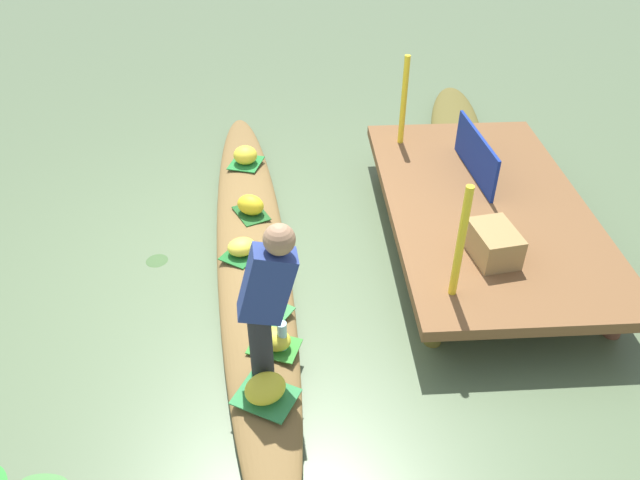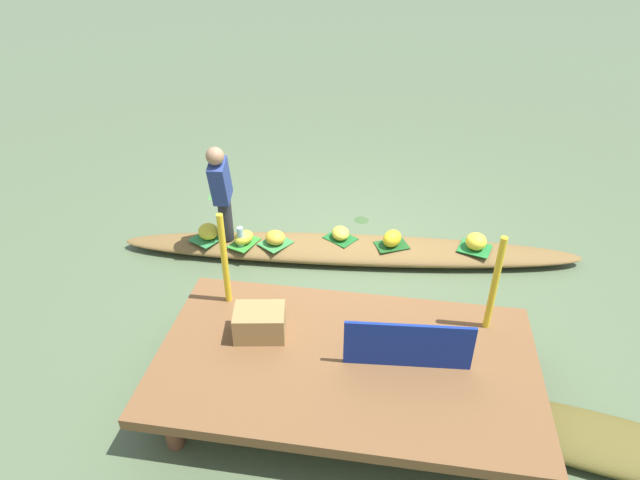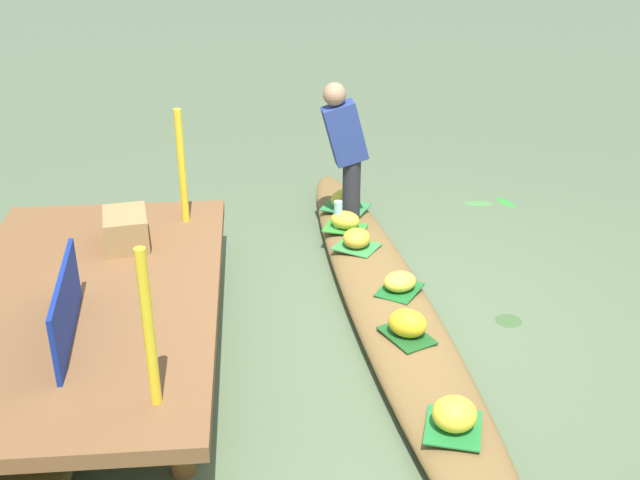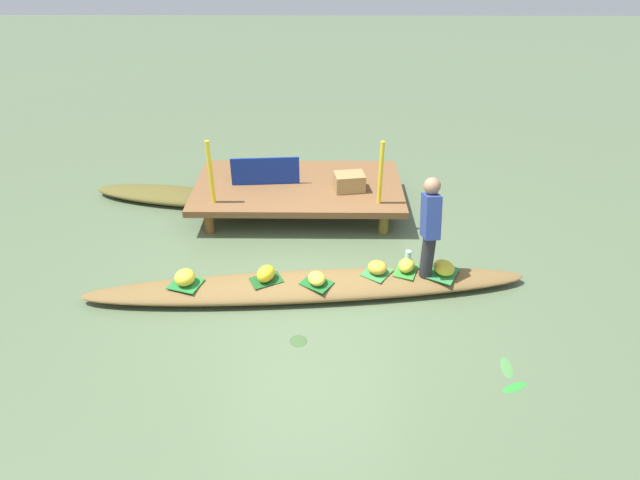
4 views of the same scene
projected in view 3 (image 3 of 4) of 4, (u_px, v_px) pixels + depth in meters
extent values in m
plane|color=#536646|center=(391.00, 321.00, 5.88)|extent=(40.00, 40.00, 0.00)
cube|color=brown|center=(86.00, 303.00, 5.35)|extent=(3.20, 1.80, 0.10)
cylinder|color=brown|center=(182.00, 448.00, 4.36)|extent=(0.14, 0.14, 0.34)
cylinder|color=brown|center=(203.00, 245.00, 6.65)|extent=(0.14, 0.14, 0.34)
cylinder|color=brown|center=(30.00, 251.00, 6.54)|extent=(0.14, 0.14, 0.34)
ellipsoid|color=brown|center=(392.00, 310.00, 5.83)|extent=(5.54, 1.11, 0.19)
cube|color=#378440|center=(357.00, 247.00, 6.55)|extent=(0.43, 0.45, 0.01)
ellipsoid|color=gold|center=(357.00, 238.00, 6.52)|extent=(0.33, 0.33, 0.16)
cube|color=#217732|center=(453.00, 427.00, 4.48)|extent=(0.44, 0.41, 0.01)
ellipsoid|color=yellow|center=(455.00, 414.00, 4.43)|extent=(0.27, 0.28, 0.19)
cube|color=#2E8143|center=(346.00, 207.00, 7.29)|extent=(0.47, 0.50, 0.01)
ellipsoid|color=yellow|center=(346.00, 199.00, 7.26)|extent=(0.35, 0.37, 0.17)
cube|color=#1B6326|center=(399.00, 290.00, 5.90)|extent=(0.44, 0.42, 0.01)
ellipsoid|color=yellow|center=(400.00, 282.00, 5.87)|extent=(0.27, 0.30, 0.15)
cube|color=#32862D|center=(345.00, 228.00, 6.88)|extent=(0.36, 0.43, 0.01)
ellipsoid|color=yellow|center=(345.00, 220.00, 6.85)|extent=(0.29, 0.32, 0.16)
cube|color=#1C5320|center=(407.00, 335.00, 5.34)|extent=(0.45, 0.39, 0.01)
ellipsoid|color=yellow|center=(407.00, 323.00, 5.30)|extent=(0.30, 0.33, 0.19)
cylinder|color=#28282D|center=(351.00, 189.00, 6.97)|extent=(0.16, 0.16, 0.55)
cube|color=navy|center=(345.00, 133.00, 6.73)|extent=(0.21, 0.42, 0.57)
sphere|color=#9E7556|center=(335.00, 94.00, 6.56)|extent=(0.20, 0.20, 0.20)
cylinder|color=#A6D9DC|center=(338.00, 215.00, 6.84)|extent=(0.07, 0.07, 0.25)
cube|color=navy|center=(66.00, 307.00, 4.79)|extent=(1.04, 0.11, 0.44)
cylinder|color=yellow|center=(149.00, 329.00, 4.10)|extent=(0.06, 0.06, 0.94)
cylinder|color=yellow|center=(182.00, 167.00, 6.24)|extent=(0.06, 0.06, 0.94)
cube|color=#9B7A48|center=(126.00, 229.00, 5.99)|extent=(0.49, 0.39, 0.26)
ellipsoid|color=#3A582E|center=(509.00, 321.00, 5.87)|extent=(0.27, 0.28, 0.01)
ellipsoid|color=#2E8B30|center=(505.00, 202.00, 7.89)|extent=(0.31, 0.21, 0.01)
ellipsoid|color=#46803E|center=(479.00, 203.00, 7.87)|extent=(0.15, 0.31, 0.01)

